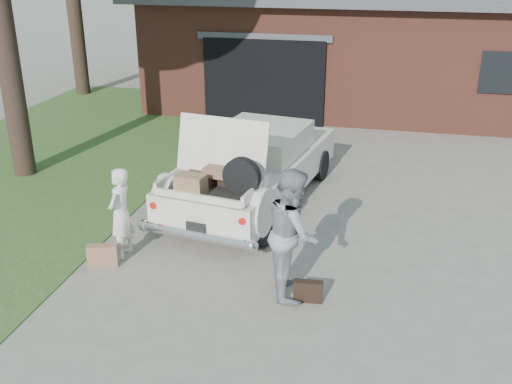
# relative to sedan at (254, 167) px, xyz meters

# --- Properties ---
(ground) EXTENTS (90.00, 90.00, 0.00)m
(ground) POSITION_rel_sedan_xyz_m (0.53, -2.73, -0.69)
(ground) COLOR gray
(ground) RESTS_ON ground
(grass_strip) EXTENTS (6.00, 16.00, 0.02)m
(grass_strip) POSITION_rel_sedan_xyz_m (-4.97, 0.27, -0.68)
(grass_strip) COLOR #2D4C1E
(grass_strip) RESTS_ON ground
(house) EXTENTS (12.80, 7.80, 3.30)m
(house) POSITION_rel_sedan_xyz_m (1.51, 8.74, 0.98)
(house) COLOR brown
(house) RESTS_ON ground
(sedan) EXTENTS (2.52, 4.91, 1.92)m
(sedan) POSITION_rel_sedan_xyz_m (0.00, 0.00, 0.00)
(sedan) COLOR silver
(sedan) RESTS_ON ground
(woman_left) EXTENTS (0.37, 0.54, 1.42)m
(woman_left) POSITION_rel_sedan_xyz_m (-1.46, -2.50, 0.03)
(woman_left) COLOR silver
(woman_left) RESTS_ON ground
(woman_right) EXTENTS (0.88, 1.01, 1.79)m
(woman_right) POSITION_rel_sedan_xyz_m (1.21, -2.91, 0.21)
(woman_right) COLOR gray
(woman_right) RESTS_ON ground
(suitcase_left) EXTENTS (0.46, 0.27, 0.34)m
(suitcase_left) POSITION_rel_sedan_xyz_m (-1.63, -2.85, -0.52)
(suitcase_left) COLOR #98684D
(suitcase_left) RESTS_ON ground
(suitcase_right) EXTENTS (0.39, 0.15, 0.30)m
(suitcase_right) POSITION_rel_sedan_xyz_m (1.47, -3.10, -0.54)
(suitcase_right) COLOR black
(suitcase_right) RESTS_ON ground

